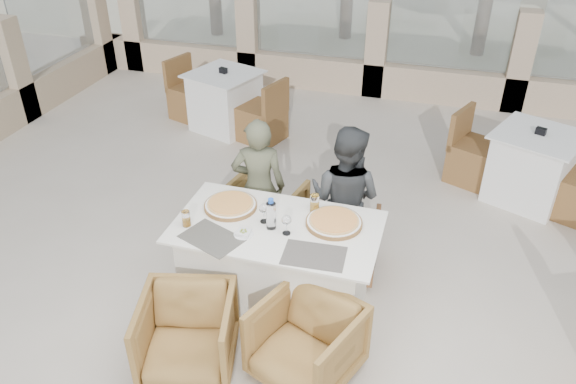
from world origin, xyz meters
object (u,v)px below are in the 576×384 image
(armchair_near_right, at_px, (306,342))
(bg_table_b, at_px, (531,167))
(pizza_left, at_px, (230,204))
(armchair_far_left, at_px, (263,214))
(wine_glass_near, at_px, (286,224))
(dining_table, at_px, (277,265))
(armchair_far_right, at_px, (342,242))
(wine_glass_centre, at_px, (264,212))
(bg_table_a, at_px, (225,101))
(diner_left, at_px, (259,187))
(water_bottle, at_px, (271,213))
(pizza_right, at_px, (334,221))
(olive_dish, at_px, (243,233))
(beer_glass_right, at_px, (315,203))
(armchair_near_left, at_px, (187,335))
(diner_right, at_px, (345,199))
(beer_glass_left, at_px, (186,219))

(armchair_near_right, xyz_separation_m, bg_table_b, (1.65, 2.96, 0.08))
(pizza_left, distance_m, armchair_far_left, 0.79)
(wine_glass_near, bearing_deg, armchair_far_left, 120.11)
(dining_table, distance_m, armchair_far_right, 0.72)
(wine_glass_centre, relative_size, bg_table_a, 0.11)
(dining_table, height_order, bg_table_b, same)
(wine_glass_centre, bearing_deg, diner_left, 112.89)
(water_bottle, distance_m, diner_left, 0.82)
(diner_left, xyz_separation_m, bg_table_b, (2.46, 1.63, -0.28))
(pizza_right, bearing_deg, wine_glass_centre, -167.13)
(wine_glass_near, relative_size, bg_table_b, 0.11)
(wine_glass_near, distance_m, olive_dish, 0.33)
(water_bottle, xyz_separation_m, bg_table_a, (-1.65, 3.05, -0.52))
(dining_table, xyz_separation_m, bg_table_b, (2.08, 2.29, 0.00))
(pizza_right, relative_size, olive_dish, 4.02)
(pizza_left, relative_size, armchair_far_right, 0.69)
(pizza_left, xyz_separation_m, beer_glass_right, (0.66, 0.15, 0.05))
(beer_glass_right, bearing_deg, armchair_far_left, 142.23)
(armchair_far_left, xyz_separation_m, armchair_near_left, (-0.03, -1.60, -0.01))
(armchair_near_left, bearing_deg, diner_left, 74.61)
(armchair_near_right, bearing_deg, diner_left, 142.67)
(armchair_far_right, bearing_deg, armchair_near_right, 85.43)
(bg_table_a, bearing_deg, bg_table_b, 7.55)
(pizza_right, bearing_deg, diner_right, 91.93)
(armchair_far_left, distance_m, diner_right, 0.87)
(armchair_near_left, bearing_deg, wine_glass_centre, 56.67)
(beer_glass_right, height_order, bg_table_b, beer_glass_right)
(pizza_right, xyz_separation_m, beer_glass_right, (-0.19, 0.14, 0.05))
(pizza_left, height_order, bg_table_a, pizza_left)
(armchair_far_left, distance_m, bg_table_b, 2.90)
(pizza_right, distance_m, armchair_near_right, 0.95)
(armchair_near_right, bearing_deg, pizza_left, 158.43)
(dining_table, height_order, beer_glass_left, beer_glass_left)
(beer_glass_right, xyz_separation_m, armchair_far_left, (-0.61, 0.47, -0.53))
(olive_dish, distance_m, armchair_near_left, 0.84)
(wine_glass_centre, distance_m, olive_dish, 0.24)
(wine_glass_near, xyz_separation_m, bg_table_b, (1.98, 2.37, -0.48))
(bg_table_a, bearing_deg, armchair_far_right, -30.86)
(pizza_right, distance_m, diner_left, 0.96)
(beer_glass_left, xyz_separation_m, armchair_far_right, (1.09, 0.77, -0.55))
(pizza_right, bearing_deg, bg_table_a, 126.23)
(wine_glass_near, distance_m, armchair_far_left, 1.11)
(pizza_right, xyz_separation_m, armchair_near_right, (0.00, -0.81, -0.49))
(armchair_near_right, bearing_deg, armchair_far_right, 111.65)
(pizza_right, bearing_deg, armchair_near_left, -130.03)
(armchair_far_right, height_order, armchair_near_left, armchair_near_left)
(pizza_right, bearing_deg, olive_dish, -152.05)
(armchair_far_left, relative_size, diner_right, 0.51)
(pizza_right, distance_m, wine_glass_near, 0.39)
(wine_glass_centre, bearing_deg, bg_table_b, 45.99)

